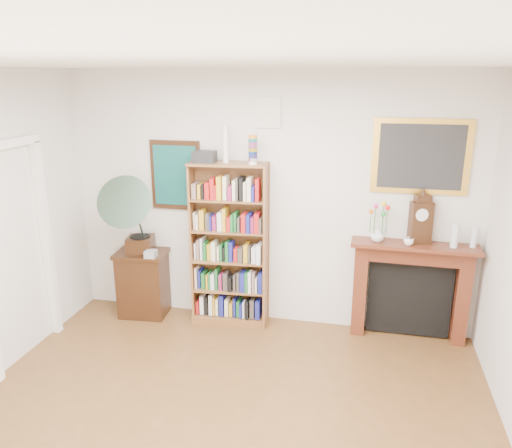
{
  "coord_description": "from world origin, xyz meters",
  "views": [
    {
      "loc": [
        1.02,
        -2.69,
        2.75
      ],
      "look_at": [
        0.07,
        1.6,
        1.41
      ],
      "focal_mm": 35.0,
      "sensor_mm": 36.0,
      "label": 1
    }
  ],
  "objects": [
    {
      "name": "room",
      "position": [
        0.0,
        0.0,
        1.4
      ],
      "size": [
        4.51,
        5.01,
        2.81
      ],
      "color": "brown",
      "rests_on": "ground"
    },
    {
      "name": "door_casing",
      "position": [
        -2.21,
        1.2,
        1.26
      ],
      "size": [
        0.08,
        1.02,
        2.17
      ],
      "color": "white",
      "rests_on": "left_wall"
    },
    {
      "name": "teal_poster",
      "position": [
        -1.05,
        2.48,
        1.65
      ],
      "size": [
        0.58,
        0.04,
        0.78
      ],
      "color": "black",
      "rests_on": "back_wall"
    },
    {
      "name": "small_picture",
      "position": [
        0.0,
        2.48,
        2.35
      ],
      "size": [
        0.26,
        0.04,
        0.3
      ],
      "color": "white",
      "rests_on": "back_wall"
    },
    {
      "name": "gilt_painting",
      "position": [
        1.55,
        2.48,
        1.95
      ],
      "size": [
        0.95,
        0.04,
        0.75
      ],
      "color": "gold",
      "rests_on": "back_wall"
    },
    {
      "name": "bookshelf",
      "position": [
        -0.4,
        2.33,
        1.03
      ],
      "size": [
        0.87,
        0.37,
        2.12
      ],
      "rotation": [
        0.0,
        0.0,
        0.08
      ],
      "color": "brown",
      "rests_on": "floor"
    },
    {
      "name": "side_cabinet",
      "position": [
        -1.43,
        2.27,
        0.39
      ],
      "size": [
        0.61,
        0.46,
        0.78
      ],
      "primitive_type": "cube",
      "rotation": [
        0.0,
        0.0,
        0.08
      ],
      "color": "black",
      "rests_on": "floor"
    },
    {
      "name": "fireplace",
      "position": [
        1.56,
        2.4,
        0.63
      ],
      "size": [
        1.28,
        0.33,
        1.08
      ],
      "rotation": [
        0.0,
        0.0,
        -0.02
      ],
      "color": "#4F1C12",
      "rests_on": "floor"
    },
    {
      "name": "gramophone",
      "position": [
        -1.44,
        2.12,
        1.31
      ],
      "size": [
        0.71,
        0.82,
        0.94
      ],
      "rotation": [
        0.0,
        0.0,
        0.21
      ],
      "color": "black",
      "rests_on": "side_cabinet"
    },
    {
      "name": "cd_stack",
      "position": [
        -1.25,
        2.13,
        0.82
      ],
      "size": [
        0.13,
        0.13,
        0.08
      ],
      "primitive_type": "cube",
      "rotation": [
        0.0,
        0.0,
        0.06
      ],
      "color": "#B7B6C3",
      "rests_on": "side_cabinet"
    },
    {
      "name": "mantel_clock",
      "position": [
        1.6,
        2.39,
        1.32
      ],
      "size": [
        0.24,
        0.18,
        0.5
      ],
      "rotation": [
        0.0,
        0.0,
        0.31
      ],
      "color": "black",
      "rests_on": "fireplace"
    },
    {
      "name": "flower_vase",
      "position": [
        1.19,
        2.35,
        1.15
      ],
      "size": [
        0.15,
        0.15,
        0.15
      ],
      "primitive_type": "imported",
      "rotation": [
        0.0,
        0.0,
        0.04
      ],
      "color": "silver",
      "rests_on": "fireplace"
    },
    {
      "name": "teacup",
      "position": [
        1.49,
        2.3,
        1.12
      ],
      "size": [
        0.12,
        0.12,
        0.08
      ],
      "primitive_type": "imported",
      "rotation": [
        0.0,
        0.0,
        0.29
      ],
      "color": "white",
      "rests_on": "fireplace"
    },
    {
      "name": "bottle_left",
      "position": [
        1.93,
        2.33,
        1.2
      ],
      "size": [
        0.07,
        0.07,
        0.24
      ],
      "primitive_type": "cylinder",
      "color": "silver",
      "rests_on": "fireplace"
    },
    {
      "name": "bottle_right",
      "position": [
        2.12,
        2.37,
        1.18
      ],
      "size": [
        0.06,
        0.06,
        0.2
      ],
      "primitive_type": "cylinder",
      "color": "silver",
      "rests_on": "fireplace"
    }
  ]
}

